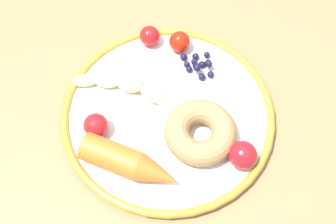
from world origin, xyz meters
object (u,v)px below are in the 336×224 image
Objects in this scene: blueberry_pile at (199,65)px; tomato_mid at (150,36)px; plate at (168,113)px; tomato_extra at (96,125)px; tomato_far at (243,155)px; dining_table at (143,141)px; donut at (200,132)px; banana at (128,87)px; tomato_near at (180,42)px; carrot_orange at (130,163)px.

blueberry_pile is 0.09m from tomato_mid.
tomato_extra is (0.07, 0.08, 0.02)m from plate.
tomato_far is at bearing -159.30° from tomato_extra.
dining_table is 12.14× the size of donut.
banana is 0.13m from donut.
tomato_far is (-0.23, 0.10, 0.00)m from tomato_mid.
tomato_mid is at bearing -24.59° from tomato_far.
blueberry_pile is 0.05m from tomato_near.
tomato_extra is (0.02, 0.19, 0.00)m from tomato_near.
tomato_near is at bearing -65.42° from plate.
blueberry_pile is at bearing 161.29° from tomato_near.
tomato_mid is at bearing -80.45° from tomato_extra.
donut is 0.19m from tomato_mid.
dining_table is 0.18m from tomato_near.
donut is 0.15m from tomato_extra.
banana is 0.08m from tomato_extra.
tomato_extra is at bearing 50.57° from plate.
tomato_near is 1.03× the size of tomato_mid.
tomato_far reaches higher than donut.
tomato_near is 0.95× the size of tomato_extra.
plate is 0.11m from tomato_extra.
banana is 5.16× the size of tomato_near.
tomato_near is at bearing -74.93° from carrot_orange.
carrot_orange is 1.39× the size of donut.
tomato_mid is (0.09, 0.00, 0.01)m from blueberry_pile.
donut is at bearing 176.79° from banana.
donut is 2.61× the size of tomato_far.
tomato_extra is at bearing 70.35° from blueberry_pile.
tomato_mid is 0.84× the size of tomato_far.
banana is at bearing -1.76° from tomato_far.
carrot_orange is at bearing 127.70° from banana.
carrot_orange is 0.15m from tomato_far.
donut is (-0.05, -0.09, -0.00)m from carrot_orange.
blueberry_pile is at bearing -179.54° from tomato_mid.
dining_table is 7.10× the size of banana.
plate is 9.39× the size of tomato_near.
tomato_near is (0.02, -0.14, 0.11)m from dining_table.
tomato_far is 0.21m from tomato_extra.
plate is at bearing -9.57° from donut.
dining_table is at bearing 118.19° from tomato_mid.
donut is at bearing -150.67° from tomato_extra.
tomato_far is (-0.13, 0.10, 0.01)m from blueberry_pile.
plate is 0.14m from tomato_mid.
dining_table is 37.90× the size of tomato_mid.
tomato_extra is at bearing -15.18° from carrot_orange.
tomato_far is at bearing 146.14° from tomato_near.
blueberry_pile reaches higher than dining_table.
banana is 4.92× the size of tomato_extra.
tomato_far reaches higher than tomato_mid.
blueberry_pile is (0.01, -0.20, -0.01)m from carrot_orange.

